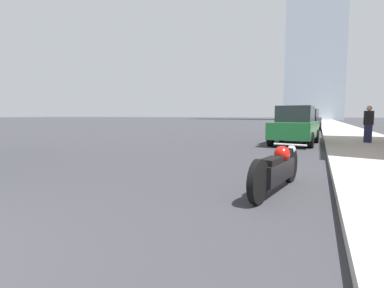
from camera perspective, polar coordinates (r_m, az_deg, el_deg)
The scene contains 5 objects.
sidewalk at distance 40.28m, azimuth 25.69°, elevation 3.19°, with size 3.33×240.00×0.15m.
motorcycle at distance 5.34m, azimuth 15.95°, elevation -4.56°, with size 0.70×2.43×0.76m.
parked_car_green at distance 14.10m, azimuth 19.05°, elevation 3.32°, with size 2.02×4.12×1.71m.
parked_car_black at distance 26.74m, azimuth 21.10°, elevation 4.28°, with size 2.25×4.15×1.83m.
pedestrian at distance 14.69m, azimuth 30.56°, elevation 3.31°, with size 0.36×0.22×1.56m.
Camera 1 is at (3.66, -0.22, 1.30)m, focal length 28.00 mm.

